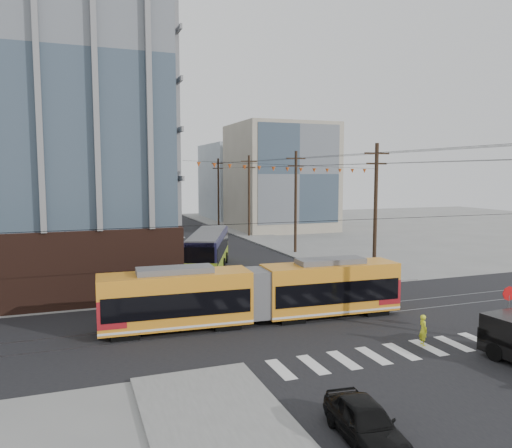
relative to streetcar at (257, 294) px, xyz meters
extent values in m
plane|color=slate|center=(4.18, -3.90, -1.70)|extent=(160.00, 160.00, 0.00)
cube|color=#8C99A5|center=(-12.82, 48.10, 7.30)|extent=(18.00, 16.00, 18.00)
cube|color=gray|center=(20.18, 44.10, 6.30)|extent=(14.00, 14.00, 16.00)
cube|color=gray|center=(-9.82, 68.10, 8.30)|extent=(16.00, 18.00, 20.00)
cube|color=#8C99A5|center=(22.18, 64.10, 5.30)|extent=(16.00, 16.00, 14.00)
cylinder|color=black|center=(12.68, 52.10, 3.80)|extent=(0.30, 0.30, 11.00)
imported|color=black|center=(-1.19, -13.33, -1.02)|extent=(2.00, 4.15, 1.36)
imported|color=silver|center=(-1.32, 10.31, -0.95)|extent=(3.31, 4.80, 1.50)
imported|color=#BDABAD|center=(-1.20, 14.96, -0.95)|extent=(2.65, 5.38, 1.50)
imported|color=#52545B|center=(-1.40, 18.98, -1.07)|extent=(2.24, 4.60, 1.26)
imported|color=yellow|center=(6.56, -6.51, -0.91)|extent=(0.48, 0.64, 1.58)
cube|color=slate|center=(12.48, 6.71, -1.30)|extent=(2.19, 4.05, 0.80)
camera|label=1|loc=(-9.84, -26.51, 6.99)|focal=35.00mm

